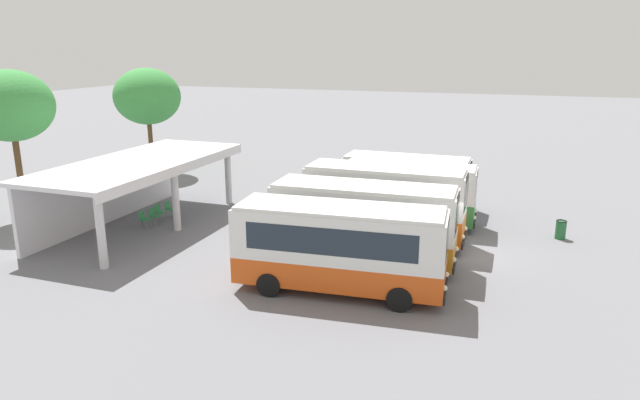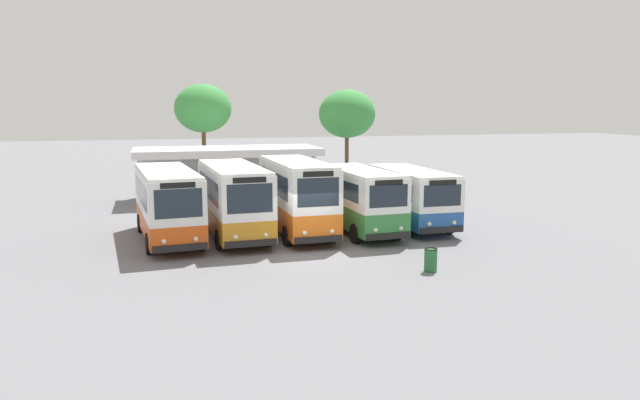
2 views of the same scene
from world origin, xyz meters
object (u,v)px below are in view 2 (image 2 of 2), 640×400
(city_bus_fifth_blue, at_px, (411,195))
(waiting_chair_fourth_seat, at_px, (255,191))
(city_bus_nearest_orange, at_px, (168,202))
(city_bus_second_in_row, at_px, (234,198))
(city_bus_middle_cream, at_px, (297,194))
(waiting_chair_middle_seat, at_px, (244,191))
(waiting_chair_second_from_end, at_px, (234,192))
(litter_bin_apron, at_px, (431,260))
(waiting_chair_end_by_column, at_px, (224,192))
(city_bus_fourth_amber, at_px, (360,198))

(city_bus_fifth_blue, relative_size, waiting_chair_fourth_seat, 8.21)
(city_bus_nearest_orange, relative_size, city_bus_fifth_blue, 1.12)
(city_bus_second_in_row, xyz_separation_m, city_bus_middle_cream, (3.01, -0.18, 0.08))
(waiting_chair_middle_seat, distance_m, waiting_chair_fourth_seat, 0.70)
(waiting_chair_second_from_end, relative_size, waiting_chair_fourth_seat, 1.00)
(waiting_chair_middle_seat, bearing_deg, litter_bin_apron, -78.66)
(waiting_chair_end_by_column, distance_m, waiting_chair_fourth_seat, 2.07)
(city_bus_nearest_orange, distance_m, city_bus_fifth_blue, 12.03)
(waiting_chair_second_from_end, relative_size, waiting_chair_middle_seat, 1.00)
(city_bus_fifth_blue, height_order, waiting_chair_end_by_column, city_bus_fifth_blue)
(city_bus_second_in_row, xyz_separation_m, city_bus_fifth_blue, (9.02, 0.02, -0.23))
(waiting_chair_fourth_seat, bearing_deg, city_bus_second_in_row, -104.50)
(city_bus_second_in_row, xyz_separation_m, litter_bin_apron, (6.22, -7.99, -1.41))
(waiting_chair_end_by_column, distance_m, waiting_chair_middle_seat, 1.38)
(city_bus_nearest_orange, relative_size, waiting_chair_fourth_seat, 9.19)
(city_bus_middle_cream, relative_size, litter_bin_apron, 8.21)
(waiting_chair_middle_seat, bearing_deg, waiting_chair_end_by_column, -178.46)
(city_bus_fifth_blue, bearing_deg, waiting_chair_middle_seat, 120.08)
(city_bus_middle_cream, relative_size, waiting_chair_second_from_end, 8.59)
(litter_bin_apron, bearing_deg, city_bus_second_in_row, 127.93)
(waiting_chair_second_from_end, xyz_separation_m, waiting_chair_middle_seat, (0.69, 0.14, 0.00))
(city_bus_second_in_row, distance_m, city_bus_fifth_blue, 9.02)
(city_bus_fifth_blue, distance_m, litter_bin_apron, 8.56)
(city_bus_middle_cream, bearing_deg, city_bus_fifth_blue, 1.88)
(city_bus_middle_cream, relative_size, city_bus_fifth_blue, 1.05)
(city_bus_fourth_amber, height_order, waiting_chair_middle_seat, city_bus_fourth_amber)
(waiting_chair_middle_seat, bearing_deg, waiting_chair_second_from_end, -168.87)
(waiting_chair_second_from_end, distance_m, waiting_chair_fourth_seat, 1.38)
(city_bus_fifth_blue, bearing_deg, city_bus_fourth_amber, -166.61)
(city_bus_nearest_orange, distance_m, waiting_chair_second_from_end, 12.40)
(waiting_chair_second_from_end, bearing_deg, waiting_chair_end_by_column, 171.87)
(city_bus_nearest_orange, xyz_separation_m, city_bus_fourth_amber, (9.02, -0.76, -0.09))
(city_bus_second_in_row, distance_m, waiting_chair_end_by_column, 11.72)
(city_bus_middle_cream, bearing_deg, litter_bin_apron, -67.59)
(waiting_chair_fourth_seat, relative_size, litter_bin_apron, 0.96)
(city_bus_fifth_blue, xyz_separation_m, waiting_chair_end_by_column, (-8.11, 11.59, -1.12))
(city_bus_fifth_blue, xyz_separation_m, waiting_chair_second_from_end, (-7.42, 11.49, -1.12))
(city_bus_middle_cream, xyz_separation_m, waiting_chair_fourth_seat, (-0.03, 11.69, -1.43))
(city_bus_nearest_orange, relative_size, city_bus_second_in_row, 1.02)
(city_bus_nearest_orange, xyz_separation_m, city_bus_fifth_blue, (12.03, -0.04, -0.18))
(waiting_chair_end_by_column, distance_m, waiting_chair_second_from_end, 0.70)
(waiting_chair_end_by_column, height_order, litter_bin_apron, litter_bin_apron)
(waiting_chair_middle_seat, xyz_separation_m, litter_bin_apron, (3.94, -19.62, -0.07))
(city_bus_fourth_amber, xyz_separation_m, waiting_chair_fourth_seat, (-3.04, 12.21, -1.20))
(city_bus_nearest_orange, distance_m, city_bus_fourth_amber, 9.05)
(city_bus_nearest_orange, distance_m, litter_bin_apron, 12.32)
(city_bus_middle_cream, relative_size, waiting_chair_end_by_column, 8.59)
(city_bus_fifth_blue, relative_size, waiting_chair_second_from_end, 8.21)
(city_bus_second_in_row, bearing_deg, waiting_chair_fourth_seat, 75.50)
(waiting_chair_end_by_column, bearing_deg, city_bus_fifth_blue, -55.02)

